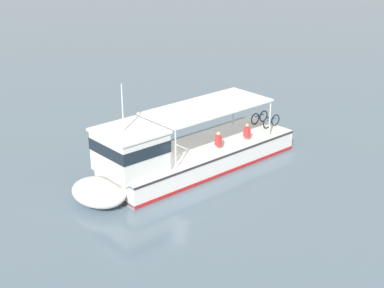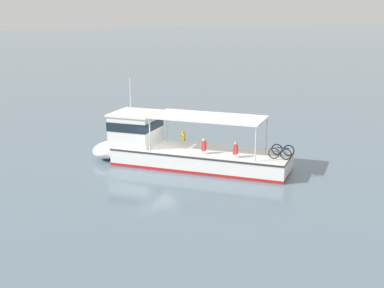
{
  "view_description": "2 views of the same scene",
  "coord_description": "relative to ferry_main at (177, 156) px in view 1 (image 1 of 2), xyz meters",
  "views": [
    {
      "loc": [
        24.85,
        3.16,
        12.24
      ],
      "look_at": [
        -1.96,
        1.33,
        1.4
      ],
      "focal_mm": 53.76,
      "sensor_mm": 36.0,
      "label": 1
    },
    {
      "loc": [
        11.19,
        29.99,
        9.59
      ],
      "look_at": [
        -1.96,
        1.33,
        1.4
      ],
      "focal_mm": 49.87,
      "sensor_mm": 36.0,
      "label": 2
    }
  ],
  "objects": [
    {
      "name": "ferry_main",
      "position": [
        0.0,
        0.0,
        0.0
      ],
      "size": [
        11.2,
        11.15,
        5.32
      ],
      "color": "white",
      "rests_on": "ground"
    },
    {
      "name": "ground_plane",
      "position": [
        1.24,
        -0.61,
        -1.02
      ],
      "size": [
        400.0,
        400.0,
        0.0
      ],
      "primitive_type": "plane",
      "color": "slate"
    }
  ]
}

